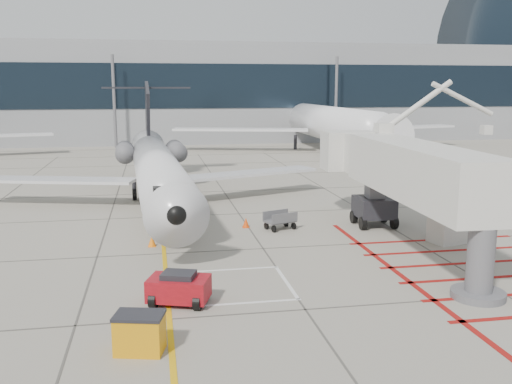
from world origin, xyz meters
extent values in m
plane|color=gray|center=(0.00, 0.00, 0.00)|extent=(260.00, 260.00, 0.00)
cone|color=orange|center=(-5.43, 5.41, 0.28)|extent=(0.40, 0.40, 0.56)
cone|color=#E1420B|center=(-0.14, 8.45, 0.28)|extent=(0.40, 0.40, 0.56)
cube|color=gray|center=(10.00, 70.00, 7.00)|extent=(180.00, 28.00, 14.00)
cube|color=black|center=(10.00, 55.95, 8.00)|extent=(180.00, 0.10, 6.00)
camera|label=1|loc=(-5.22, -22.80, 7.92)|focal=40.00mm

